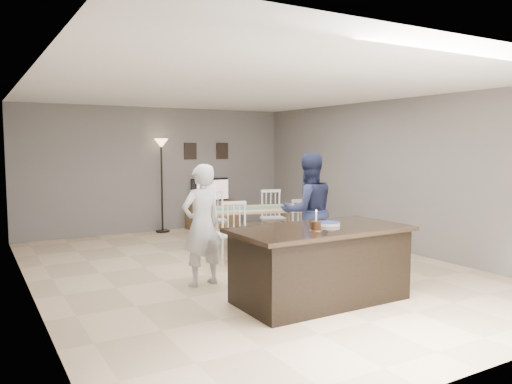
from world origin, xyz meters
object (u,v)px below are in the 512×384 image
kitchen_island (320,264)px  woman (202,225)px  tv_console (213,215)px  man (308,211)px  plate_stack (329,224)px  birthday_cake (316,226)px  television (211,190)px  floor_lamp (161,160)px  dining_table (254,216)px

kitchen_island → woman: (-0.95, 1.35, 0.36)m
tv_console → man: (-0.39, -4.22, 0.58)m
kitchen_island → woman: bearing=125.1°
plate_stack → birthday_cake: bearing=-149.3°
television → plate_stack: 5.67m
kitchen_island → plate_stack: size_ratio=7.87×
tv_console → floor_lamp: 1.75m
television → dining_table: television is taller
kitchen_island → woman: 1.69m
woman → plate_stack: bearing=122.3°
dining_table → plate_stack: bearing=-85.7°
tv_console → plate_stack: (-1.02, -5.51, 0.62)m
television → plate_stack: size_ratio=3.35×
woman → dining_table: 2.21m
woman → man: size_ratio=0.92×
man → birthday_cake: (-0.99, -1.50, 0.07)m
woman → floor_lamp: (0.95, 4.24, 0.75)m
tv_console → man: size_ratio=0.68×
dining_table → tv_console: bearing=95.1°
television → woman: bearing=63.4°
tv_console → man: bearing=-95.3°
dining_table → floor_lamp: floor_lamp is taller
television → man: (-0.39, -4.29, 0.02)m
kitchen_island → plate_stack: bearing=19.7°
woman → man: (1.76, 0.00, 0.07)m
man → kitchen_island: bearing=71.5°
dining_table → floor_lamp: size_ratio=1.10×
plate_stack → dining_table: dining_table is taller
plate_stack → dining_table: 2.81m
tv_console → floor_lamp: (-1.20, 0.02, 1.27)m
man → plate_stack: size_ratio=6.46×
tv_console → dining_table: (-0.49, -2.76, 0.35)m
dining_table → television: bearing=95.4°
plate_stack → floor_lamp: size_ratio=0.13×
woman → man: bearing=171.1°
woman → plate_stack: woman is taller
kitchen_island → birthday_cake: size_ratio=9.02×
plate_stack → floor_lamp: floor_lamp is taller
man → dining_table: (-0.10, 1.46, -0.23)m
tv_console → plate_stack: bearing=-100.5°
woman → man: man is taller
kitchen_island → tv_console: bearing=77.8°
tv_console → kitchen_island: bearing=-102.2°
kitchen_island → television: television is taller
woman → floor_lamp: size_ratio=0.81×
kitchen_island → television: 5.78m
television → plate_stack: television is taller
birthday_cake → plate_stack: (0.36, 0.21, -0.03)m
woman → television: bearing=-125.5°
dining_table → kitchen_island: bearing=-88.9°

